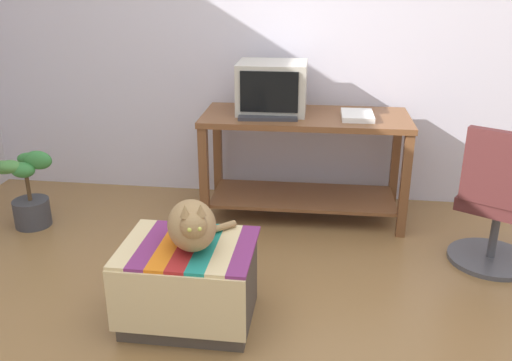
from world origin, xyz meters
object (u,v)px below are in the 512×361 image
object	(u,v)px
tv_monitor	(272,88)
office_chair	(497,208)
desk	(304,148)
book	(357,115)
keyboard	(268,117)
ottoman_with_blanket	(189,283)
potted_plant	(28,190)
cat	(192,225)

from	to	relation	value
tv_monitor	office_chair	xyz separation A→B (m)	(1.43, -0.63, -0.55)
desk	tv_monitor	world-z (taller)	tv_monitor
desk	book	world-z (taller)	book
desk	keyboard	xyz separation A→B (m)	(-0.25, -0.14, 0.26)
keyboard	book	distance (m)	0.61
desk	tv_monitor	bearing A→B (deg)	167.20
ottoman_with_blanket	keyboard	bearing A→B (deg)	78.26
desk	potted_plant	size ratio (longest dim) A/B	2.52
cat	office_chair	world-z (taller)	office_chair
book	keyboard	bearing A→B (deg)	-171.84
tv_monitor	potted_plant	distance (m)	1.85
ottoman_with_blanket	cat	bearing A→B (deg)	-7.39
keyboard	potted_plant	xyz separation A→B (m)	(-1.65, -0.30, -0.50)
keyboard	desk	bearing A→B (deg)	24.11
cat	ottoman_with_blanket	bearing A→B (deg)	154.13
cat	office_chair	distance (m)	1.86
keyboard	cat	size ratio (longest dim) A/B	0.86
desk	ottoman_with_blanket	world-z (taller)	desk
keyboard	tv_monitor	bearing A→B (deg)	82.81
desk	keyboard	size ratio (longest dim) A/B	3.64
desk	potted_plant	bearing A→B (deg)	-168.08
cat	office_chair	bearing A→B (deg)	7.42
book	office_chair	xyz separation A→B (m)	(0.83, -0.54, -0.40)
office_chair	keyboard	bearing A→B (deg)	12.63
desk	potted_plant	distance (m)	1.97
desk	office_chair	distance (m)	1.33
ottoman_with_blanket	cat	xyz separation A→B (m)	(0.03, -0.00, 0.33)
keyboard	potted_plant	world-z (taller)	keyboard
desk	cat	xyz separation A→B (m)	(-0.48, -1.39, 0.03)
desk	book	size ratio (longest dim) A/B	4.94
cat	book	bearing A→B (deg)	39.93
book	potted_plant	distance (m)	2.35
tv_monitor	book	bearing A→B (deg)	-9.64
keyboard	ottoman_with_blanket	bearing A→B (deg)	-107.47
desk	cat	distance (m)	1.47
ottoman_with_blanket	office_chair	xyz separation A→B (m)	(1.69, 0.80, 0.17)
book	potted_plant	world-z (taller)	book
book	ottoman_with_blanket	bearing A→B (deg)	-124.24
book	potted_plant	size ratio (longest dim) A/B	0.51
ottoman_with_blanket	office_chair	world-z (taller)	office_chair
desk	ottoman_with_blanket	size ratio (longest dim) A/B	2.18
desk	potted_plant	xyz separation A→B (m)	(-1.90, -0.44, -0.25)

